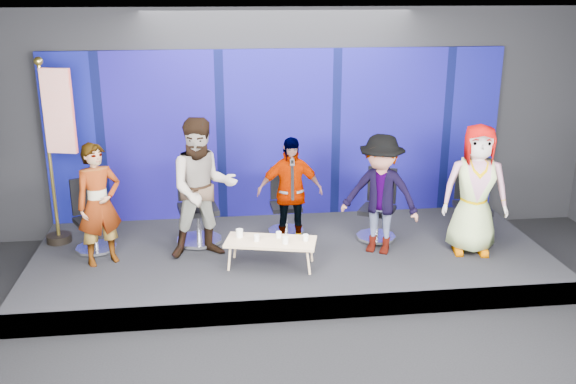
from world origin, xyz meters
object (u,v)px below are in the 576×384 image
Objects in this scene: panelist_c at (290,192)px; coffee_table at (271,243)px; panelist_a at (99,204)px; chair_b at (198,216)px; panelist_b at (203,188)px; panelist_d at (380,194)px; flag_stand at (57,148)px; chair_d at (378,216)px; panelist_e at (475,190)px; chair_e at (471,214)px; mug_a at (240,233)px; mug_c at (279,235)px; mug_d at (285,240)px; chair_c at (285,212)px; mug_e at (306,238)px; mug_b at (257,238)px; chair_a at (93,227)px.

panelist_c is 1.25× the size of coffee_table.
panelist_a reaches higher than chair_b.
chair_b is at bearing 91.89° from panelist_b.
coffee_table is at bearing -117.82° from panelist_c.
panelist_d is 0.63× the size of flag_stand.
chair_d is at bearing -12.77° from chair_b.
chair_e is at bearing 81.75° from panelist_e.
chair_b is 2.58m from panelist_d.
mug_c is (0.51, -0.09, -0.01)m from mug_a.
chair_d is 10.97× the size of mug_d.
panelist_b reaches higher than mug_c.
mug_c is at bearing -125.30° from chair_d.
chair_d reaches higher than mug_d.
panelist_d is (1.18, -0.88, 0.51)m from chair_c.
panelist_b is 1.15m from coffee_table.
chair_d is 0.39× the size of flag_stand.
chair_d is at bearing -174.61° from chair_e.
chair_b is (1.24, 0.58, -0.42)m from panelist_a.
chair_e is 13.10× the size of mug_e.
flag_stand is (-2.91, 1.07, 0.98)m from mug_c.
mug_c is 0.21m from mug_d.
chair_c is 0.95× the size of chair_d.
flag_stand is at bearing 156.54° from mug_b.
panelist_e is (2.44, -1.03, 0.57)m from chair_c.
chair_b is 13.91× the size of mug_e.
panelist_d reaches higher than panelist_c.
chair_c is at bearing 172.59° from panelist_d.
chair_e reaches higher than mug_e.
panelist_c is (1.28, -0.29, 0.40)m from chair_b.
panelist_c is 2.50m from panelist_e.
mug_a is at bearing 156.52° from coffee_table.
chair_b is at bearing -165.86° from panelist_d.
panelist_b is at bearing 145.23° from mug_b.
panelist_e is 3.00m from mug_b.
panelist_c is 0.93m from mug_b.
mug_c is at bearing -111.87° from panelist_c.
panelist_b reaches higher than chair_e.
panelist_c is 1.53× the size of chair_d.
flag_stand is (-3.25, 1.21, 0.98)m from mug_e.
panelist_e is 21.21× the size of mug_e.
chair_b is (1.43, 0.12, 0.06)m from chair_a.
chair_d is 1.67m from mug_c.
chair_e is (2.62, -0.06, -0.42)m from panelist_c.
chair_c is at bearing 54.47° from mug_a.
panelist_d is at bearing 9.32° from mug_c.
chair_b reaches higher than mug_c.
coffee_table is (2.37, -0.85, 0.00)m from chair_a.
mug_b is at bearing -129.02° from panelist_c.
mug_a is 1.28× the size of mug_c.
flag_stand is at bearing 152.12° from panelist_b.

